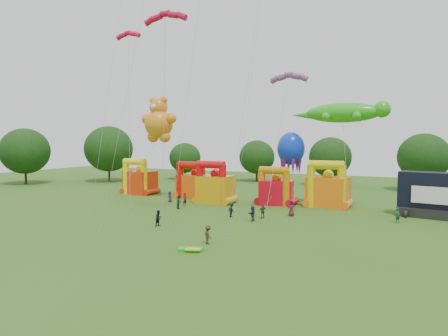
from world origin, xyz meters
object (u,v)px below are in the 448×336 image
at_px(stage_trailer, 438,196).
at_px(bouncy_castle_2, 214,187).
at_px(gecko_kite, 345,141).
at_px(spectator_4, 263,211).
at_px(octopus_kite, 285,166).
at_px(spectator_0, 170,197).
at_px(bouncy_castle_0, 139,180).
at_px(teddy_bear_kite, 142,155).

bearing_deg(stage_trailer, bouncy_castle_2, -177.41).
height_order(gecko_kite, spectator_4, gecko_kite).
xyz_separation_m(gecko_kite, spectator_4, (-7.40, -10.44, -8.06)).
bearing_deg(octopus_kite, spectator_0, -157.92).
relative_size(bouncy_castle_0, teddy_bear_kite, 0.38).
relative_size(stage_trailer, octopus_kite, 0.86).
bearing_deg(gecko_kite, stage_trailer, -7.57).
bearing_deg(spectator_4, teddy_bear_kite, -59.51).
bearing_deg(bouncy_castle_2, stage_trailer, 2.59).
distance_m(stage_trailer, teddy_bear_kite, 39.86).
height_order(teddy_bear_kite, gecko_kite, teddy_bear_kite).
bearing_deg(spectator_0, bouncy_castle_2, 41.79).
distance_m(gecko_kite, octopus_kite, 9.16).
xyz_separation_m(stage_trailer, spectator_0, (-34.53, -3.36, -1.75)).
bearing_deg(teddy_bear_kite, octopus_kite, 16.68).
bearing_deg(bouncy_castle_0, gecko_kite, -1.18).
bearing_deg(spectator_4, octopus_kite, -129.97).
xyz_separation_m(bouncy_castle_2, spectator_0, (-6.20, -2.07, -1.52)).
bearing_deg(gecko_kite, bouncy_castle_0, 178.82).
relative_size(stage_trailer, teddy_bear_kite, 0.56).
bearing_deg(bouncy_castle_0, bouncy_castle_2, -12.14).
xyz_separation_m(teddy_bear_kite, gecko_kite, (28.66, 4.65, 2.04)).
xyz_separation_m(stage_trailer, gecko_kite, (-10.83, 1.44, 6.32)).
relative_size(bouncy_castle_2, stage_trailer, 0.70).
height_order(bouncy_castle_0, gecko_kite, gecko_kite).
relative_size(teddy_bear_kite, octopus_kite, 1.54).
distance_m(bouncy_castle_0, gecko_kite, 34.01).
height_order(stage_trailer, spectator_4, stage_trailer).
bearing_deg(spectator_4, spectator_0, -63.39).
distance_m(gecko_kite, spectator_4, 15.12).
bearing_deg(octopus_kite, stage_trailer, -8.60).
xyz_separation_m(stage_trailer, teddy_bear_kite, (-39.50, -3.21, 4.28)).
bearing_deg(bouncy_castle_2, bouncy_castle_0, 167.86).
bearing_deg(octopus_kite, spectator_4, -85.69).
bearing_deg(bouncy_castle_0, spectator_4, -23.21).
bearing_deg(bouncy_castle_0, teddy_bear_kite, -48.69).
relative_size(bouncy_castle_2, teddy_bear_kite, 0.39).
height_order(stage_trailer, teddy_bear_kite, teddy_bear_kite).
distance_m(bouncy_castle_0, teddy_bear_kite, 8.45).
height_order(stage_trailer, octopus_kite, octopus_kite).
relative_size(gecko_kite, octopus_kite, 1.37).
bearing_deg(teddy_bear_kite, spectator_0, -1.66).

